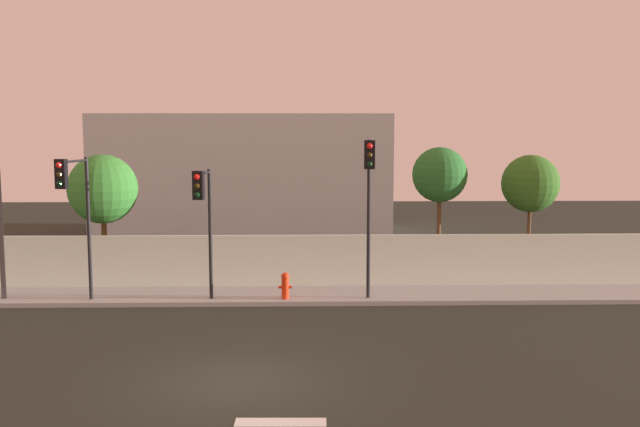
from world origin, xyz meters
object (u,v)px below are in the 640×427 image
at_px(roadside_tree_midright, 530,184).
at_px(roadside_tree_midleft, 440,175).
at_px(roadside_tree_leftmost, 103,189).
at_px(fire_hydrant, 285,285).
at_px(traffic_light_center, 74,198).
at_px(traffic_light_left, 204,206).
at_px(traffic_light_right, 369,186).

bearing_deg(roadside_tree_midright, roadside_tree_midleft, 180.00).
bearing_deg(roadside_tree_leftmost, roadside_tree_midleft, 0.00).
height_order(fire_hydrant, roadside_tree_leftmost, roadside_tree_leftmost).
relative_size(traffic_light_center, fire_hydrant, 5.35).
distance_m(fire_hydrant, roadside_tree_midleft, 7.37).
xyz_separation_m(traffic_light_left, traffic_light_right, (5.25, 0.09, 0.63)).
bearing_deg(fire_hydrant, roadside_tree_leftmost, 153.41).
distance_m(traffic_light_center, traffic_light_right, 9.23).
bearing_deg(traffic_light_right, roadside_tree_midleft, 51.61).
bearing_deg(roadside_tree_midleft, traffic_light_left, -155.11).
height_order(traffic_light_center, roadside_tree_leftmost, traffic_light_center).
xyz_separation_m(traffic_light_right, roadside_tree_leftmost, (-9.42, 3.71, -0.42)).
bearing_deg(roadside_tree_leftmost, roadside_tree_midright, 0.00).
distance_m(fire_hydrant, roadside_tree_leftmost, 8.04).
bearing_deg(traffic_light_left, fire_hydrant, 9.70).
height_order(traffic_light_left, fire_hydrant, traffic_light_left).
bearing_deg(traffic_light_right, traffic_light_center, -177.74).
height_order(roadside_tree_leftmost, roadside_tree_midright, roadside_tree_leftmost).
bearing_deg(fire_hydrant, traffic_light_left, -170.30).
xyz_separation_m(traffic_light_left, traffic_light_center, (-3.97, -0.28, 0.30)).
bearing_deg(fire_hydrant, roadside_tree_midright, 20.46).
xyz_separation_m(fire_hydrant, roadside_tree_leftmost, (-6.72, 3.36, 2.85)).
distance_m(traffic_light_left, fire_hydrant, 3.70).
xyz_separation_m(traffic_light_center, roadside_tree_midright, (15.54, 4.08, 0.08)).
height_order(traffic_light_center, roadside_tree_midleft, roadside_tree_midleft).
relative_size(roadside_tree_leftmost, roadside_tree_midright, 1.01).
relative_size(traffic_light_right, roadside_tree_midleft, 1.04).
distance_m(roadside_tree_leftmost, roadside_tree_midleft, 12.37).
distance_m(traffic_light_right, fire_hydrant, 4.26).
bearing_deg(traffic_light_center, fire_hydrant, 6.23).
bearing_deg(traffic_light_center, roadside_tree_leftmost, 92.75).
bearing_deg(traffic_light_right, roadside_tree_midright, 30.42).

